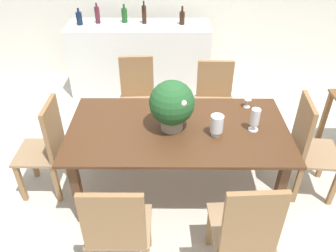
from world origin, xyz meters
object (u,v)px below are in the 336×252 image
Objects in this scene: flower_centerpiece at (172,104)px; crystal_vase_center_near at (217,124)px; chair_foot_end at (308,144)px; kitchen_counter at (140,59)px; crystal_vase_left at (255,118)px; wine_bottle_clear at (97,15)px; chair_far_left at (137,95)px; wine_bottle_tall at (144,14)px; wine_bottle_green at (79,18)px; chair_near_right at (245,230)px; chair_head_end at (47,145)px; wine_glass at (248,97)px; chair_far_right at (215,97)px; chair_near_left at (117,229)px; dining_table at (178,137)px; wine_bottle_dark at (124,15)px; wine_bottle_amber at (182,18)px.

flower_centerpiece is 0.42m from crystal_vase_center_near.
chair_foot_end is 0.52× the size of kitchen_counter.
wine_bottle_clear is at bearing 128.50° from crystal_vase_left.
chair_far_left is 1.32m from wine_bottle_tall.
wine_bottle_tall is (0.08, 0.06, 0.62)m from kitchen_counter.
wine_bottle_green reaches higher than kitchen_counter.
crystal_vase_center_near is at bearing -167.73° from crystal_vase_left.
chair_near_right is at bearing -74.20° from wine_bottle_tall.
crystal_vase_center_near is 2.39m from wine_bottle_tall.
chair_head_end is 3.33× the size of wine_bottle_tall.
chair_far_left is 1.14m from flower_centerpiece.
wine_glass is 2.12m from wine_bottle_tall.
chair_far_right is 4.65× the size of crystal_vase_center_near.
chair_near_right reaches higher than chair_near_left.
dining_table is 13.26× the size of wine_glass.
chair_foot_end is 3.31m from wine_bottle_green.
chair_far_right is (0.45, 0.95, -0.13)m from dining_table.
dining_table is at bearing -63.66° from wine_bottle_clear.
kitchen_counter is (-0.45, 2.08, -0.51)m from flower_centerpiece.
wine_bottle_tall is (0.80, 2.15, 0.57)m from chair_head_end.
crystal_vase_left is 2.90m from wine_bottle_green.
chair_far_left is (-1.68, 0.95, -0.03)m from chair_foot_end.
chair_foot_end is at bearing -33.25° from wine_glass.
chair_head_end is 5.04× the size of crystal_vase_center_near.
chair_foot_end is (1.22, 0.01, -0.09)m from dining_table.
crystal_vase_center_near is at bearing -94.90° from chair_far_right.
dining_table is 1.98× the size of chair_head_end.
chair_near_left is (-0.90, -1.91, 0.03)m from chair_far_right.
chair_far_left is (-0.91, 1.93, -0.03)m from chair_near_right.
dining_table is 6.60× the size of wine_bottle_tall.
wine_bottle_dark reaches higher than kitchen_counter.
crystal_vase_left is at bearing 89.31° from chair_head_end.
chair_near_right is 6.94× the size of wine_glass.
crystal_vase_left reaches higher than chair_far_right.
wine_bottle_green is (-1.76, 3.05, 0.52)m from chair_near_right.
crystal_vase_left is at bearing -2.58° from dining_table.
wine_bottle_tall is (-1.11, 1.78, 0.26)m from wine_glass.
wine_bottle_tall reaches higher than flower_centerpiece.
wine_bottle_green is at bearing 123.10° from chair_far_left.
kitchen_counter is at bearing 103.70° from dining_table.
crystal_vase_center_near is 0.81× the size of wine_bottle_dark.
chair_head_end is at bearing -50.85° from chair_near_left.
chair_head_end reaches higher than kitchen_counter.
wine_bottle_amber reaches higher than wine_glass.
wine_bottle_green is at bearing 148.79° from chair_far_right.
dining_table is at bearing 177.42° from crystal_vase_left.
wine_bottle_clear is (-0.64, 0.01, -0.01)m from wine_bottle_tall.
wine_bottle_tall reaches higher than wine_bottle_dark.
wine_bottle_amber is (1.32, 2.11, 0.54)m from chair_head_end.
chair_far_left is 1.33m from wine_glass.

